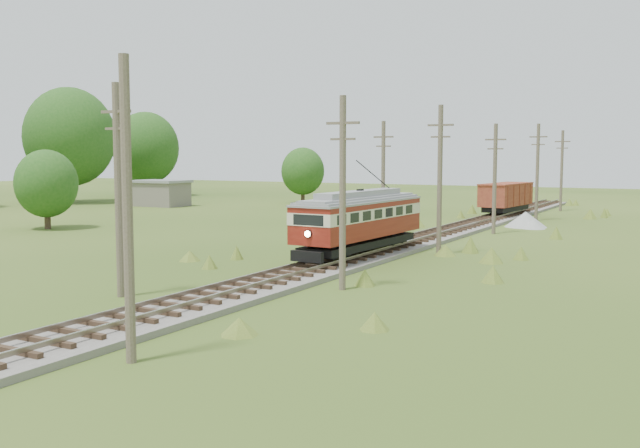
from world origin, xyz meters
The scene contains 17 objects.
railbed_main centered at (0.00, 34.00, 0.19)m, with size 3.60×96.00×0.57m.
streetcar centered at (0.00, 26.63, 2.46)m, with size 3.10×11.42×5.18m.
gondola centered at (0.00, 59.30, 2.06)m, with size 3.45×8.56×2.77m.
gravel_pile centered at (4.09, 50.29, 0.61)m, with size 3.61×3.83×1.31m.
utility_pole_r_1 centered at (3.10, 5.00, 4.40)m, with size 0.30×0.30×8.80m.
utility_pole_r_2 centered at (3.30, 18.00, 4.42)m, with size 1.60×0.30×8.60m.
utility_pole_r_3 centered at (3.20, 31.00, 4.63)m, with size 1.60×0.30×9.00m.
utility_pole_r_4 centered at (3.00, 44.00, 4.32)m, with size 1.60×0.30×8.40m.
utility_pole_r_5 centered at (3.40, 57.00, 4.58)m, with size 1.60×0.30×8.90m.
utility_pole_r_6 centered at (3.20, 70.00, 4.47)m, with size 1.60×0.30×8.70m.
utility_pole_l_a centered at (-4.20, 12.00, 4.63)m, with size 1.60×0.30×9.00m.
utility_pole_l_b centered at (-4.50, 40.00, 4.42)m, with size 1.60×0.30×8.60m.
tree_left_4 centered at (-54.00, 54.00, 8.37)m, with size 11.34×11.34×14.61m.
tree_left_5 centered at (-56.00, 70.00, 7.12)m, with size 9.66×9.66×12.44m.
tree_mid_a centered at (-28.00, 68.00, 4.02)m, with size 5.46×5.46×7.03m.
tree_mid_c centered at (-30.00, 30.00, 3.71)m, with size 5.04×5.04×6.49m.
shed centered at (-40.00, 55.00, 1.57)m, with size 6.40×4.40×3.10m.
Camera 1 is at (17.64, -9.99, 5.97)m, focal length 40.00 mm.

